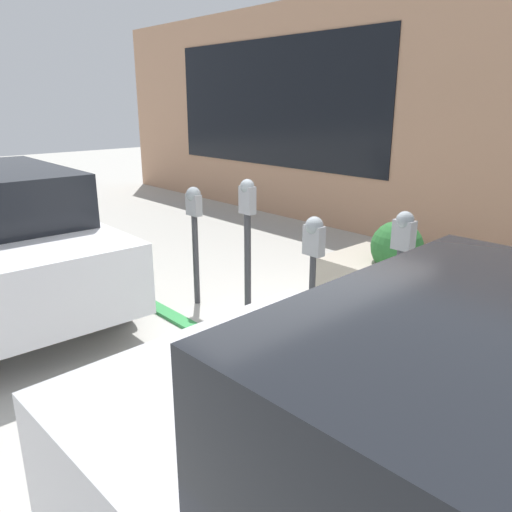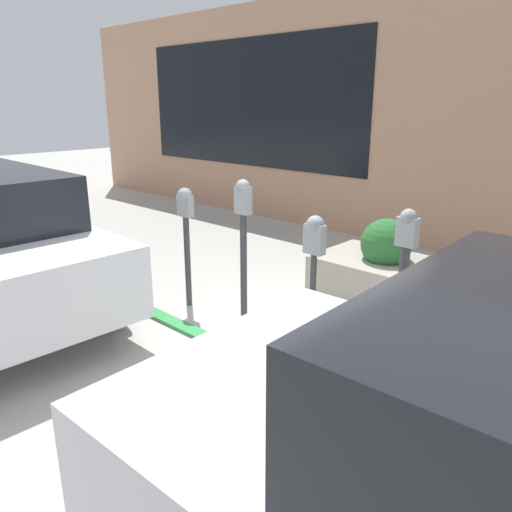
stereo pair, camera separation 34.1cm
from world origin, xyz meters
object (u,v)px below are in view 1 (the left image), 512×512
Objects in this scene: parking_meter_middle at (247,230)px; parking_meter_fourth at (194,222)px; parking_meter_nearest at (399,281)px; parking_meter_second at (313,254)px; planter_box at (394,277)px.

parking_meter_fourth is at bearing 2.56° from parking_meter_middle.
parking_meter_nearest is 2.58m from parking_meter_fourth.
parking_meter_second is at bearing -179.96° from parking_meter_fourth.
parking_meter_fourth is at bearing 1.79° from parking_meter_nearest.
parking_meter_second is at bearing 177.66° from parking_meter_middle.
parking_meter_middle is 1.13× the size of parking_meter_fourth.
parking_meter_nearest reaches higher than parking_meter_fourth.
parking_meter_second is 0.88× the size of planter_box.
planter_box is at bearing -133.88° from parking_meter_fourth.
parking_meter_second is (0.81, 0.08, 0.05)m from parking_meter_nearest.
parking_meter_second is 0.91m from parking_meter_middle.
parking_meter_nearest is at bearing -178.59° from parking_meter_middle.
parking_meter_second is 0.97× the size of parking_meter_fourth.
planter_box is (0.19, -1.64, -0.65)m from parking_meter_second.
parking_meter_middle reaches higher than parking_meter_nearest.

